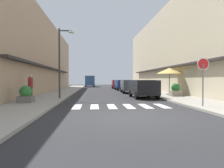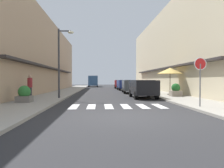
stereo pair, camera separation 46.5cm
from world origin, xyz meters
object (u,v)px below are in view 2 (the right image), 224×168
object	(u,v)px
cafe_umbrella	(170,71)
pedestrian_walking_near	(30,86)
parked_car_distant	(120,83)
round_street_sign	(200,69)
street_lamp	(61,56)
parked_car_far	(124,84)
parked_car_mid	(131,85)
delivery_van	(93,80)
parked_car_near	(143,87)
planter_midblock	(176,91)
planter_far	(150,87)
planter_corner	(24,95)

from	to	relation	value
cafe_umbrella	pedestrian_walking_near	distance (m)	12.27
parked_car_distant	round_street_sign	bearing A→B (deg)	-86.50
pedestrian_walking_near	street_lamp	bearing A→B (deg)	54.18
parked_car_far	cafe_umbrella	world-z (taller)	cafe_umbrella
round_street_sign	cafe_umbrella	bearing A→B (deg)	81.09
parked_car_mid	delivery_van	size ratio (longest dim) A/B	0.81
parked_car_near	round_street_sign	bearing A→B (deg)	-76.14
parked_car_near	pedestrian_walking_near	bearing A→B (deg)	-167.34
street_lamp	cafe_umbrella	bearing A→B (deg)	19.18
parked_car_near	pedestrian_walking_near	size ratio (longest dim) A/B	2.35
delivery_van	cafe_umbrella	size ratio (longest dim) A/B	2.19
parked_car_far	planter_midblock	size ratio (longest dim) A/B	3.87
parked_car_mid	planter_midblock	distance (m)	7.14
parked_car_near	round_street_sign	world-z (taller)	round_street_sign
parked_car_near	round_street_sign	distance (m)	6.89
parked_car_near	planter_far	bearing A→B (deg)	71.43
cafe_umbrella	planter_midblock	xyz separation A→B (m)	(-0.20, -2.08, -1.72)
parked_car_far	street_lamp	xyz separation A→B (m)	(-6.38, -14.55, 2.38)
parked_car_near	round_street_sign	size ratio (longest dim) A/B	1.62
parked_car_mid	cafe_umbrella	distance (m)	5.57
street_lamp	planter_midblock	distance (m)	9.67
delivery_van	planter_midblock	world-z (taller)	delivery_van
parked_car_distant	street_lamp	xyz separation A→B (m)	(-6.38, -20.93, 2.38)
delivery_van	street_lamp	bearing A→B (deg)	-92.73
parked_car_mid	delivery_van	world-z (taller)	delivery_van
planter_midblock	planter_far	distance (m)	5.79
planter_far	parked_car_distant	bearing A→B (deg)	98.18
planter_midblock	cafe_umbrella	bearing A→B (deg)	84.46
planter_midblock	parked_car_distant	bearing A→B (deg)	98.16
street_lamp	cafe_umbrella	world-z (taller)	street_lamp
delivery_van	planter_corner	size ratio (longest dim) A/B	5.35
planter_corner	cafe_umbrella	bearing A→B (deg)	29.39
street_lamp	pedestrian_walking_near	distance (m)	3.20
parked_car_near	planter_corner	distance (m)	9.01
round_street_sign	parked_car_near	bearing A→B (deg)	103.86
delivery_van	round_street_sign	bearing A→B (deg)	-79.69
parked_car_mid	street_lamp	size ratio (longest dim) A/B	0.85
planter_midblock	pedestrian_walking_near	xyz separation A→B (m)	(-11.24, -2.15, 0.44)
parked_car_near	pedestrian_walking_near	world-z (taller)	pedestrian_walking_near
parked_car_far	parked_car_near	bearing A→B (deg)	-90.00
parked_car_mid	delivery_van	bearing A→B (deg)	102.27
parked_car_mid	parked_car_far	size ratio (longest dim) A/B	1.06
parked_car_mid	street_lamp	world-z (taller)	street_lamp
parked_car_mid	planter_far	size ratio (longest dim) A/B	3.59
parked_car_near	cafe_umbrella	size ratio (longest dim) A/B	1.63
parked_car_near	parked_car_distant	world-z (taller)	same
parked_car_distant	parked_car_far	bearing A→B (deg)	-90.00
parked_car_near	parked_car_distant	distance (m)	19.99
parked_car_far	planter_corner	distance (m)	19.33
planter_corner	planter_far	xyz separation A→B (m)	(10.11, 9.92, 0.09)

